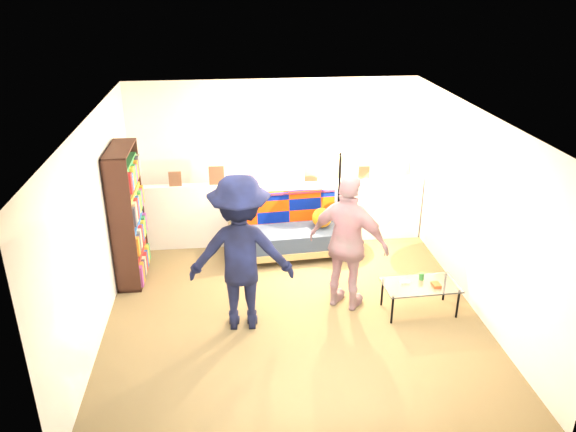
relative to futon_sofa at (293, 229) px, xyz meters
The scene contains 10 objects.
ground 1.52m from the futon_sofa, 97.16° to the right, with size 5.00×5.00×0.00m, color brown.
room_shell 1.65m from the futon_sofa, 100.51° to the right, with size 4.60×5.05×2.45m.
half_wall_ledge 0.41m from the futon_sofa, 118.24° to the left, with size 4.45×0.15×1.00m, color silver.
ledge_decor 0.96m from the futon_sofa, 141.90° to the left, with size 2.97×0.02×0.45m.
futon_sofa is the anchor object (origin of this frame).
bookshelf 2.37m from the futon_sofa, 167.64° to the right, with size 0.31×0.92×1.84m.
coffee_table 2.25m from the futon_sofa, 52.38° to the right, with size 0.93×0.54×0.47m.
floor_lamp 1.04m from the futon_sofa, ahead, with size 0.35×0.30×1.64m.
person_left 2.05m from the futon_sofa, 114.03° to the right, with size 1.21×0.70×1.87m, color black.
person_right 1.69m from the futon_sofa, 72.07° to the right, with size 1.01×0.42×1.73m, color pink.
Camera 1 is at (-0.70, -6.03, 3.87)m, focal length 35.00 mm.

